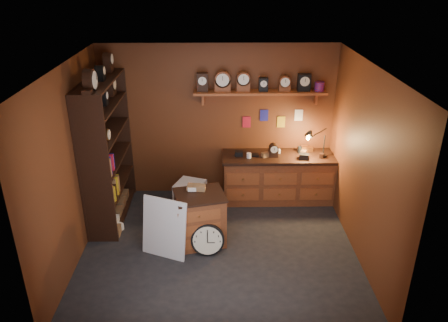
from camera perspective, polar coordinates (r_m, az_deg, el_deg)
floor at (r=6.64m, az=-0.69°, el=-11.26°), size 4.00×4.00×0.00m
room_shell at (r=5.90m, az=-0.34°, el=3.05°), size 4.02×3.62×2.71m
shelving_unit at (r=7.11m, az=-15.37°, el=1.93°), size 0.47×1.60×2.58m
workbench at (r=7.73m, az=7.07°, el=-1.83°), size 1.96×0.66×1.36m
low_cabinet at (r=6.54m, az=-3.12°, el=-7.26°), size 0.83×0.75×0.91m
big_round_clock at (r=6.39m, az=-2.16°, el=-10.26°), size 0.48×0.16×0.48m
white_panel at (r=6.58m, az=-7.62°, el=-11.86°), size 0.69×0.43×0.89m
mini_fridge at (r=7.54m, az=-4.44°, el=-4.49°), size 0.58×0.60×0.47m
floor_box_a at (r=7.10m, az=-14.31°, el=-8.81°), size 0.23×0.20×0.14m
floor_box_b at (r=7.18m, az=-14.14°, el=-8.49°), size 0.29×0.30×0.12m
floor_box_c at (r=7.32m, az=-9.41°, el=-7.11°), size 0.28×0.26×0.16m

